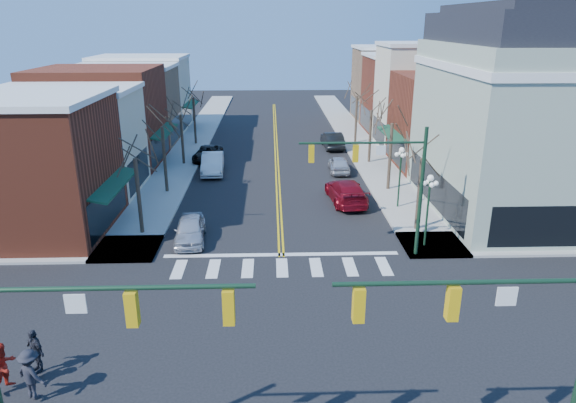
{
  "coord_description": "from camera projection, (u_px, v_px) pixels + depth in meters",
  "views": [
    {
      "loc": [
        -0.5,
        -18.08,
        12.25
      ],
      "look_at": [
        0.4,
        8.74,
        2.8
      ],
      "focal_mm": 32.0,
      "sensor_mm": 36.0,
      "label": 1
    }
  ],
  "objects": [
    {
      "name": "tree_right_b",
      "position": [
        390.0,
        158.0,
        38.44
      ],
      "size": [
        0.24,
        0.24,
        5.18
      ],
      "primitive_type": "cylinder",
      "color": "#382B21",
      "rests_on": "ground"
    },
    {
      "name": "car_left_far",
      "position": [
        208.0,
        154.0,
        47.51
      ],
      "size": [
        2.61,
        4.93,
        1.32
      ],
      "primitive_type": "imported",
      "rotation": [
        0.0,
        0.0,
        -0.09
      ],
      "color": "black",
      "rests_on": "ground"
    },
    {
      "name": "bldg_right_tan",
      "position": [
        394.0,
        85.0,
        66.32
      ],
      "size": [
        10.0,
        8.0,
        9.0
      ],
      "primitive_type": "cube",
      "color": "#997454",
      "rests_on": "ground"
    },
    {
      "name": "car_right_mid",
      "position": [
        339.0,
        164.0,
        43.85
      ],
      "size": [
        1.75,
        4.14,
        1.4
      ],
      "primitive_type": "imported",
      "rotation": [
        0.0,
        0.0,
        3.12
      ],
      "color": "silver",
      "rests_on": "ground"
    },
    {
      "name": "car_left_mid",
      "position": [
        213.0,
        163.0,
        43.53
      ],
      "size": [
        2.1,
        5.21,
        1.68
      ],
      "primitive_type": "imported",
      "rotation": [
        0.0,
        0.0,
        0.06
      ],
      "color": "silver",
      "rests_on": "ground"
    },
    {
      "name": "tree_left_d",
      "position": [
        195.0,
        121.0,
        53.05
      ],
      "size": [
        0.24,
        0.24,
        4.9
      ],
      "primitive_type": "cylinder",
      "color": "#382B21",
      "rests_on": "ground"
    },
    {
      "name": "pedestrian_red_b",
      "position": [
        4.0,
        366.0,
        17.63
      ],
      "size": [
        0.98,
        1.08,
        1.8
      ],
      "primitive_type": "imported",
      "rotation": [
        0.0,
        0.0,
        1.14
      ],
      "color": "red",
      "rests_on": "sidewalk_left"
    },
    {
      "name": "bldg_left_brick_b",
      "position": [
        101.0,
        117.0,
        45.15
      ],
      "size": [
        10.0,
        9.0,
        8.5
      ],
      "primitive_type": "cube",
      "color": "maroon",
      "rests_on": "ground"
    },
    {
      "name": "sidewalk_right",
      "position": [
        389.0,
        185.0,
        40.23
      ],
      "size": [
        3.5,
        70.0,
        0.15
      ],
      "primitive_type": "cube",
      "color": "#9E9B93",
      "rests_on": "ground"
    },
    {
      "name": "victorian_corner",
      "position": [
        534.0,
        113.0,
        33.11
      ],
      "size": [
        12.25,
        14.25,
        13.3
      ],
      "color": "#9BAB94",
      "rests_on": "ground"
    },
    {
      "name": "tree_right_d",
      "position": [
        356.0,
        120.0,
        53.56
      ],
      "size": [
        0.24,
        0.24,
        4.97
      ],
      "primitive_type": "cylinder",
      "color": "#382B21",
      "rests_on": "ground"
    },
    {
      "name": "car_right_far",
      "position": [
        332.0,
        140.0,
        52.18
      ],
      "size": [
        2.05,
        5.11,
        1.65
      ],
      "primitive_type": "imported",
      "rotation": [
        0.0,
        0.0,
        3.2
      ],
      "color": "black",
      "rests_on": "ground"
    },
    {
      "name": "pedestrian_dark_b",
      "position": [
        31.0,
        374.0,
        17.2
      ],
      "size": [
        1.37,
        1.15,
        1.84
      ],
      "primitive_type": "imported",
      "rotation": [
        0.0,
        0.0,
        2.67
      ],
      "color": "black",
      "rests_on": "sidewalk_left"
    },
    {
      "name": "tree_right_c",
      "position": [
        370.0,
        137.0,
        46.04
      ],
      "size": [
        0.24,
        0.24,
        4.83
      ],
      "primitive_type": "cylinder",
      "color": "#382B21",
      "rests_on": "ground"
    },
    {
      "name": "tree_left_b",
      "position": [
        165.0,
        160.0,
        37.94
      ],
      "size": [
        0.24,
        0.24,
        5.04
      ],
      "primitive_type": "cylinder",
      "color": "#382B21",
      "rests_on": "ground"
    },
    {
      "name": "bldg_left_stucco_a",
      "position": [
        68.0,
        143.0,
        37.78
      ],
      "size": [
        10.0,
        7.0,
        7.5
      ],
      "primitive_type": "cube",
      "color": "beige",
      "rests_on": "ground"
    },
    {
      "name": "bldg_right_stucco",
      "position": [
        430.0,
        98.0,
        51.54
      ],
      "size": [
        10.0,
        7.0,
        10.0
      ],
      "primitive_type": "cube",
      "color": "beige",
      "rests_on": "ground"
    },
    {
      "name": "bldg_left_tan",
      "position": [
        126.0,
        107.0,
        53.05
      ],
      "size": [
        10.0,
        7.5,
        7.8
      ],
      "primitive_type": "cube",
      "color": "#997454",
      "rests_on": "ground"
    },
    {
      "name": "bldg_left_stucco_b",
      "position": [
        143.0,
        95.0,
        60.29
      ],
      "size": [
        10.0,
        8.0,
        8.2
      ],
      "primitive_type": "cube",
      "color": "beige",
      "rests_on": "ground"
    },
    {
      "name": "traffic_mast_near_right",
      "position": [
        516.0,
        342.0,
        12.76
      ],
      "size": [
        6.6,
        0.28,
        7.2
      ],
      "color": "#14331E",
      "rests_on": "ground"
    },
    {
      "name": "ground",
      "position": [
        285.0,
        336.0,
        21.13
      ],
      "size": [
        160.0,
        160.0,
        0.0
      ],
      "primitive_type": "plane",
      "color": "black",
      "rests_on": "ground"
    },
    {
      "name": "traffic_mast_near_left",
      "position": [
        65.0,
        351.0,
        12.41
      ],
      "size": [
        6.6,
        0.28,
        7.2
      ],
      "color": "#14331E",
      "rests_on": "ground"
    },
    {
      "name": "traffic_mast_far_right",
      "position": [
        387.0,
        174.0,
        26.72
      ],
      "size": [
        6.6,
        0.28,
        7.2
      ],
      "color": "#14331E",
      "rests_on": "ground"
    },
    {
      "name": "sidewalk_left",
      "position": [
        165.0,
        188.0,
        39.68
      ],
      "size": [
        3.5,
        70.0,
        0.15
      ],
      "primitive_type": "cube",
      "color": "#9E9B93",
      "rests_on": "ground"
    },
    {
      "name": "bldg_right_brick_a",
      "position": [
        455.0,
        122.0,
        44.56
      ],
      "size": [
        10.0,
        8.5,
        8.0
      ],
      "primitive_type": "cube",
      "color": "maroon",
      "rests_on": "ground"
    },
    {
      "name": "lamppost_midblock",
      "position": [
        400.0,
        167.0,
        34.54
      ],
      "size": [
        0.36,
        0.36,
        4.33
      ],
      "color": "#14331E",
      "rests_on": "ground"
    },
    {
      "name": "bldg_left_brick_a",
      "position": [
        19.0,
        169.0,
        30.39
      ],
      "size": [
        10.0,
        8.5,
        8.0
      ],
      "primitive_type": "cube",
      "color": "maroon",
      "rests_on": "ground"
    },
    {
      "name": "tree_left_a",
      "position": [
        139.0,
        197.0,
        30.44
      ],
      "size": [
        0.24,
        0.24,
        4.76
      ],
      "primitive_type": "cylinder",
      "color": "#382B21",
      "rests_on": "ground"
    },
    {
      "name": "car_right_near",
      "position": [
        346.0,
        191.0,
        36.48
      ],
      "size": [
        2.76,
        5.8,
        1.63
      ],
      "primitive_type": "imported",
      "rotation": [
        0.0,
        0.0,
        3.23
      ],
      "color": "maroon",
      "rests_on": "ground"
    },
    {
      "name": "tree_left_c",
      "position": [
        182.0,
        140.0,
        45.56
      ],
      "size": [
        0.24,
        0.24,
        4.55
      ],
      "primitive_type": "cylinder",
      "color": "#382B21",
      "rests_on": "ground"
    },
    {
      "name": "lamppost_corner",
      "position": [
        429.0,
        199.0,
        28.42
      ],
      "size": [
        0.36,
        0.36,
        4.33
      ],
      "color": "#14331E",
      "rests_on": "ground"
    },
    {
      "name": "tree_right_a",
      "position": [
        419.0,
        195.0,
        31.0
      ],
      "size": [
        0.24,
        0.24,
        4.62
      ],
      "primitive_type": "cylinder",
      "color": "#382B21",
      "rests_on": "ground"
    },
    {
      "name": "bldg_right_brick_b",
      "position": [
        410.0,
        95.0,
        58.86
      ],
      "size": [
        10.0,
        8.0,
        8.5
      ],
      "primitive_type": "cube",
      "color": "maroon",
      "rests_on": "ground"
    },
    {
      "name": "car_left_near",
      "position": [
        190.0,
        229.0,
        30.04
      ],
      "size": [
        2.03,
        4.38,
        1.45
      ],
      "primitive_type": "imported",
      "rotation": [
        0.0,
        0.0,
        0.08
      ],
      "color": "silver",
      "rests_on": "ground"
    },
    {
      "name": "pedestrian_dark_a",
      "position": [
        35.0,
        351.0,
        18.54
      ],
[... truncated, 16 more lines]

